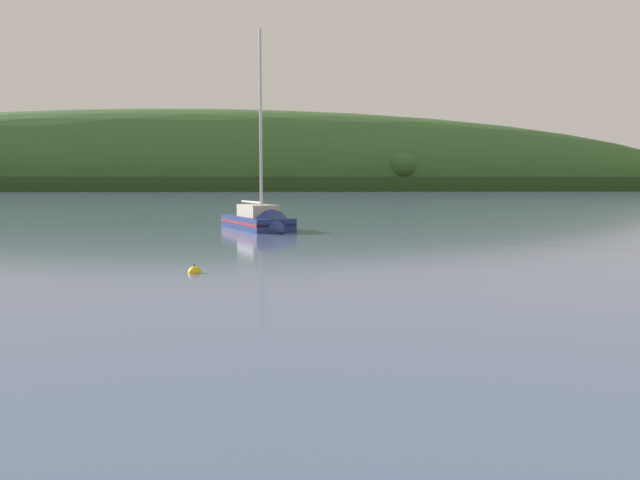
{
  "coord_description": "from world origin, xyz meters",
  "views": [
    {
      "loc": [
        0.39,
        12.01,
        3.52
      ],
      "look_at": [
        0.26,
        40.46,
        0.96
      ],
      "focal_mm": 37.15,
      "sensor_mm": 36.0,
      "label": 1
    }
  ],
  "objects": [
    {
      "name": "far_shoreline_hill",
      "position": [
        -46.43,
        268.54,
        0.19
      ],
      "size": [
        535.08,
        109.38,
        61.81
      ],
      "rotation": [
        0.0,
        0.0,
        0.06
      ],
      "color": "#27431B",
      "rests_on": "ground"
    },
    {
      "name": "sailboat_midwater_white",
      "position": [
        -3.75,
        58.83,
        0.38
      ],
      "size": [
        6.37,
        9.16,
        15.22
      ],
      "rotation": [
        0.0,
        0.0,
        5.16
      ],
      "color": "navy",
      "rests_on": "ground"
    },
    {
      "name": "mooring_buoy_foreground",
      "position": [
        -4.41,
        37.09,
        0.0
      ],
      "size": [
        0.52,
        0.52,
        0.6
      ],
      "color": "yellow",
      "rests_on": "ground"
    }
  ]
}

